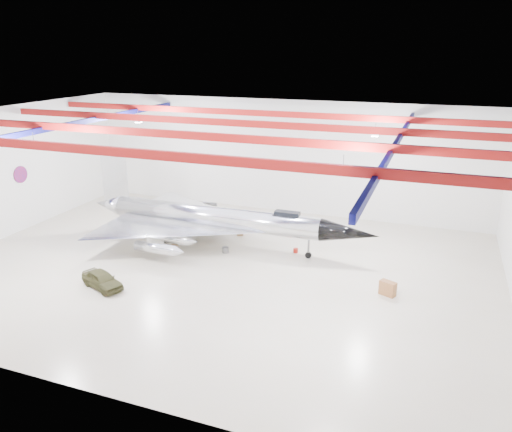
% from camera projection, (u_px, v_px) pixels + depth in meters
% --- Properties ---
extents(floor, '(40.00, 40.00, 0.00)m').
position_uv_depth(floor, '(218.00, 268.00, 37.21)').
color(floor, '#BCAF95').
rests_on(floor, ground).
extents(wall_back, '(40.00, 0.00, 40.00)m').
position_uv_depth(wall_back, '(281.00, 157.00, 48.75)').
color(wall_back, silver).
rests_on(wall_back, floor).
extents(wall_left, '(0.00, 30.00, 30.00)m').
position_uv_depth(wall_left, '(1.00, 174.00, 42.06)').
color(wall_left, silver).
rests_on(wall_left, floor).
extents(ceiling, '(40.00, 40.00, 0.00)m').
position_uv_depth(ceiling, '(214.00, 120.00, 33.67)').
color(ceiling, '#0A0F38').
rests_on(ceiling, wall_back).
extents(ceiling_structure, '(39.50, 29.50, 1.08)m').
position_uv_depth(ceiling_structure, '(215.00, 130.00, 33.89)').
color(ceiling_structure, maroon).
rests_on(ceiling_structure, ceiling).
extents(wall_roundel, '(0.10, 1.50, 1.50)m').
position_uv_depth(wall_roundel, '(20.00, 175.00, 43.98)').
color(wall_roundel, '#B21414').
rests_on(wall_roundel, wall_left).
extents(jet_aircraft, '(24.87, 14.35, 6.79)m').
position_uv_depth(jet_aircraft, '(214.00, 220.00, 40.87)').
color(jet_aircraft, silver).
rests_on(jet_aircraft, floor).
extents(jeep, '(3.83, 2.64, 1.21)m').
position_uv_depth(jeep, '(102.00, 280.00, 34.01)').
color(jeep, '#3C3B1E').
rests_on(jeep, floor).
extents(desk, '(1.20, 0.93, 0.98)m').
position_uv_depth(desk, '(388.00, 288.00, 33.05)').
color(desk, brown).
rests_on(desk, floor).
extents(crate_ply, '(0.52, 0.45, 0.32)m').
position_uv_depth(crate_ply, '(175.00, 245.00, 41.13)').
color(crate_ply, olive).
rests_on(crate_ply, floor).
extents(toolbox_red, '(0.58, 0.50, 0.36)m').
position_uv_depth(toolbox_red, '(251.00, 224.00, 45.99)').
color(toolbox_red, maroon).
rests_on(toolbox_red, floor).
extents(engine_drum, '(0.60, 0.60, 0.47)m').
position_uv_depth(engine_drum, '(225.00, 250.00, 39.98)').
color(engine_drum, '#59595B').
rests_on(engine_drum, floor).
extents(crate_small, '(0.38, 0.33, 0.23)m').
position_uv_depth(crate_small, '(191.00, 230.00, 44.58)').
color(crate_small, '#59595B').
rests_on(crate_small, floor).
extents(tool_chest, '(0.50, 0.50, 0.35)m').
position_uv_depth(tool_chest, '(296.00, 250.00, 40.01)').
color(tool_chest, maroon).
rests_on(tool_chest, floor).
extents(oil_barrel, '(0.67, 0.61, 0.38)m').
position_uv_depth(oil_barrel, '(240.00, 233.00, 43.70)').
color(oil_barrel, olive).
rests_on(oil_barrel, floor).
extents(spares_box, '(0.44, 0.44, 0.31)m').
position_uv_depth(spares_box, '(267.00, 226.00, 45.46)').
color(spares_box, '#59595B').
rests_on(spares_box, floor).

